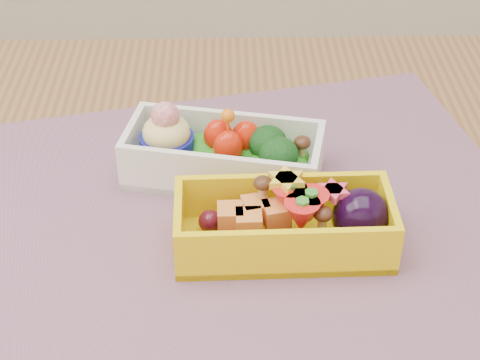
{
  "coord_description": "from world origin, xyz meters",
  "views": [
    {
      "loc": [
        -0.03,
        -0.53,
        1.22
      ],
      "look_at": [
        -0.01,
        0.04,
        0.79
      ],
      "focal_mm": 58.67,
      "sensor_mm": 36.0,
      "label": 1
    }
  ],
  "objects_px": {
    "table": "(256,316)",
    "placemat": "(232,216)",
    "bento_white": "(222,154)",
    "bento_yellow": "(289,223)"
  },
  "relations": [
    {
      "from": "placemat",
      "to": "bento_white",
      "type": "height_order",
      "value": "bento_white"
    },
    {
      "from": "table",
      "to": "placemat",
      "type": "height_order",
      "value": "placemat"
    },
    {
      "from": "table",
      "to": "bento_yellow",
      "type": "bearing_deg",
      "value": -23.96
    },
    {
      "from": "placemat",
      "to": "bento_yellow",
      "type": "distance_m",
      "value": 0.07
    },
    {
      "from": "bento_white",
      "to": "bento_yellow",
      "type": "distance_m",
      "value": 0.12
    },
    {
      "from": "table",
      "to": "placemat",
      "type": "xyz_separation_m",
      "value": [
        -0.02,
        0.03,
        0.1
      ]
    },
    {
      "from": "table",
      "to": "placemat",
      "type": "relative_size",
      "value": 2.18
    },
    {
      "from": "table",
      "to": "placemat",
      "type": "bearing_deg",
      "value": 124.62
    },
    {
      "from": "bento_white",
      "to": "table",
      "type": "bearing_deg",
      "value": -60.12
    },
    {
      "from": "table",
      "to": "bento_white",
      "type": "height_order",
      "value": "bento_white"
    }
  ]
}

